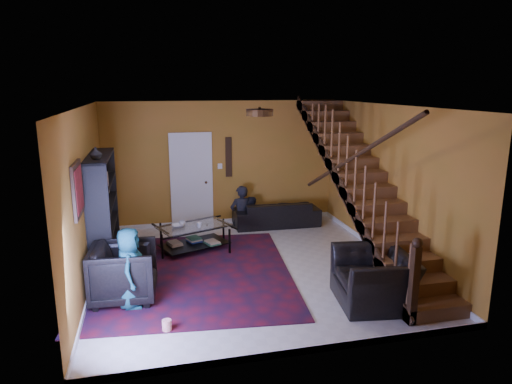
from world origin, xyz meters
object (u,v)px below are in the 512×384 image
bookshelf (104,215)px  armchair_right (374,278)px  coffee_table (194,236)px  armchair_left (124,272)px  sofa (276,213)px

bookshelf → armchair_right: bearing=-30.5°
bookshelf → armchair_right: bookshelf is taller
coffee_table → armchair_right: bearing=-50.2°
bookshelf → armchair_left: size_ratio=2.13×
armchair_right → coffee_table: bearing=-132.1°
sofa → coffee_table: bearing=32.4°
armchair_left → coffee_table: size_ratio=0.63×
bookshelf → armchair_right: 4.57m
bookshelf → coffee_table: bearing=17.5°
bookshelf → sofa: bearing=25.5°
bookshelf → sofa: 4.01m
bookshelf → coffee_table: 1.79m
bookshelf → armchair_left: bearing=-75.3°
armchair_right → coffee_table: armchair_right is taller
armchair_left → armchair_right: armchair_left is taller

